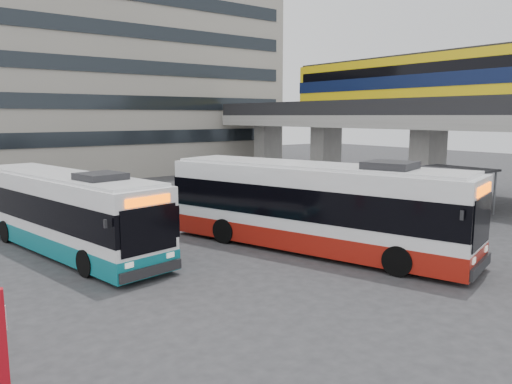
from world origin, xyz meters
TOP-DOWN VIEW (x-y plane):
  - ground at (0.00, 0.00)m, footprint 120.00×120.00m
  - viaduct at (17.00, 10.94)m, footprint 8.00×32.00m
  - bike_shelter at (8.47, 3.00)m, footprint 10.00×4.00m
  - office_block at (6.00, 36.00)m, footprint 30.00×15.00m
  - road_markings at (2.50, -3.00)m, footprint 0.15×7.60m
  - bus_main at (0.10, 1.99)m, footprint 6.38×13.16m
  - bus_teal at (-7.97, 7.94)m, footprint 4.42×11.85m
  - pedestrian at (-0.56, 4.94)m, footprint 0.62×0.71m

SIDE VIEW (x-z plane):
  - ground at x=0.00m, z-range 0.00..0.00m
  - road_markings at x=2.50m, z-range 0.00..0.01m
  - pedestrian at x=-0.56m, z-range 0.00..1.64m
  - bike_shelter at x=8.47m, z-range 0.17..2.71m
  - bus_teal at x=-7.97m, z-range -0.12..3.30m
  - bus_main at x=0.10m, z-range -0.14..3.68m
  - viaduct at x=17.00m, z-range 1.39..11.07m
  - office_block at x=6.00m, z-range 0.00..25.00m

